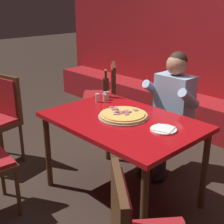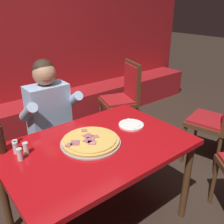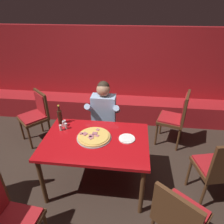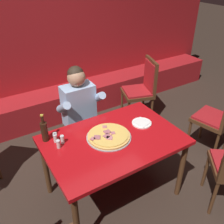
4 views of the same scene
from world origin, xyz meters
name	(u,v)px [view 3 (image 3 of 4)]	position (x,y,z in m)	size (l,w,h in m)	color
ground_plane	(98,182)	(0.00, 0.00, 0.00)	(24.00, 24.00, 0.00)	#33261E
booth_wall_panel	(114,73)	(0.00, 2.18, 0.95)	(6.80, 0.16, 1.90)	#A3191E
booth_bench	(112,109)	(0.00, 1.86, 0.23)	(6.46, 0.48, 0.46)	#A3191E
main_dining_table	(96,145)	(0.00, 0.00, 0.70)	(1.34, 0.91, 0.78)	#4C2D19
pizza	(94,137)	(-0.03, 0.04, 0.80)	(0.45, 0.45, 0.05)	#9E9EA3
plate_white_paper	(127,139)	(0.40, 0.06, 0.79)	(0.21, 0.21, 0.02)	white
beer_bottle	(60,117)	(-0.57, 0.33, 0.89)	(0.07, 0.07, 0.29)	black
shaker_black_pepper	(64,124)	(-0.50, 0.25, 0.82)	(0.04, 0.04, 0.09)	silver
shaker_red_pepper_flakes	(65,123)	(-0.49, 0.28, 0.82)	(0.04, 0.04, 0.09)	silver
shaker_parmesan	(61,128)	(-0.51, 0.15, 0.82)	(0.04, 0.04, 0.09)	silver
shaker_oregano	(66,126)	(-0.45, 0.20, 0.82)	(0.04, 0.04, 0.09)	silver
diner_seated_blue_shirt	(103,117)	(-0.01, 0.69, 0.71)	(0.53, 0.53, 1.27)	black
dining_chair_far_left	(4,218)	(-0.69, -1.00, 0.57)	(0.48, 0.48, 1.00)	#4C2D19
dining_chair_by_booth	(37,113)	(-1.27, 0.94, 0.56)	(0.62, 0.62, 0.94)	#4C2D19
dining_chair_far_right	(220,167)	(1.52, -0.11, 0.60)	(0.53, 0.53, 1.01)	#4C2D19
dining_chair_near_left	(177,116)	(1.22, 1.08, 0.59)	(0.55, 0.55, 1.02)	#4C2D19
dining_chair_near_right	(179,216)	(0.94, -0.79, 0.57)	(0.62, 0.62, 0.96)	#4C2D19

